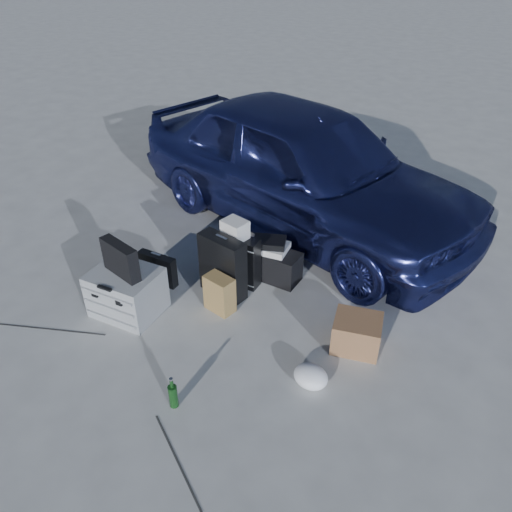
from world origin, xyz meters
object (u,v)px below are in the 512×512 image
Objects in this scene: pelican_case at (127,292)px; suitcase_left at (223,266)px; suitcase_right at (238,260)px; cardboard_box at (357,333)px; green_bottle at (173,393)px; duffel_bag at (270,264)px; briefcase at (158,269)px; car at (302,167)px.

suitcase_left reaches higher than pelican_case.
pelican_case is 1.08m from suitcase_right.
pelican_case is at bearing -121.90° from suitcase_left.
suitcase_left is 1.18× the size of suitcase_right.
suitcase_left reaches higher than cardboard_box.
green_bottle is at bearing -61.94° from suitcase_left.
duffel_bag reaches higher than cardboard_box.
green_bottle is (1.00, -1.22, -0.02)m from briefcase.
pelican_case is 1.44× the size of briefcase.
pelican_case is at bearing -85.30° from briefcase.
cardboard_box is at bearing -14.30° from suitcase_right.
car is at bearing 101.59° from duffel_bag.
car is 10.87× the size of cardboard_box.
cardboard_box is (1.36, -0.16, -0.16)m from suitcase_left.
suitcase_left reaches higher than suitcase_right.
pelican_case is 0.95× the size of suitcase_left.
car reaches higher than briefcase.
car is at bearing 67.66° from briefcase.
pelican_case reaches higher than duffel_bag.
suitcase_right reaches higher than duffel_bag.
car is 6.84× the size of suitcase_left.
car is 1.29m from duffel_bag.
suitcase_right is (0.69, 0.83, 0.05)m from pelican_case.
suitcase_right is at bearing -132.50° from duffel_bag.
pelican_case reaches higher than briefcase.
briefcase is 1.58m from green_bottle.
briefcase is (-0.80, -1.72, -0.56)m from car.
suitcase_left reaches higher than briefcase.
suitcase_left is at bearing 13.90° from briefcase.
car is 15.54× the size of green_bottle.
cardboard_box is at bearing 1.79° from briefcase.
cardboard_box is at bearing 49.48° from green_bottle.
briefcase is 2.02m from cardboard_box.
cardboard_box is 1.57m from green_bottle.
suitcase_left is at bearing 173.24° from cardboard_box.
car is 2.21m from cardboard_box.
suitcase_right is 1.93× the size of green_bottle.
pelican_case is 1.12× the size of suitcase_right.
briefcase is 0.78× the size of suitcase_right.
suitcase_right is 0.34m from duffel_bag.
briefcase is at bearing -154.65° from suitcase_left.
pelican_case reaches higher than cardboard_box.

